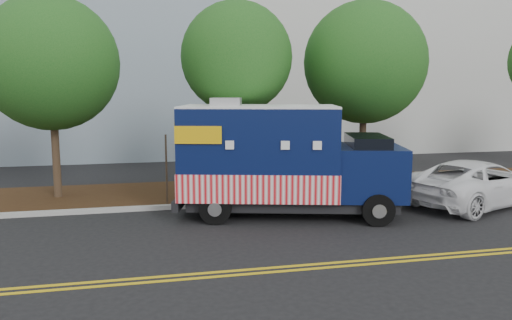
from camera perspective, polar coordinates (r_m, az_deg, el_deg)
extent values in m
plane|color=black|center=(15.23, -2.17, -6.49)|extent=(120.00, 120.00, 0.00)
cube|color=#9E9E99|center=(16.55, -3.05, -5.03)|extent=(120.00, 0.18, 0.15)
cube|color=black|center=(18.58, -4.13, -3.57)|extent=(120.00, 4.00, 0.15)
cube|color=gold|center=(11.08, 2.09, -12.18)|extent=(120.00, 0.10, 0.01)
cube|color=gold|center=(10.86, 2.44, -12.63)|extent=(120.00, 0.10, 0.01)
cylinder|color=#38281C|center=(18.32, -21.92, 1.10)|extent=(0.26, 0.26, 3.57)
sphere|color=#175219|center=(18.22, -22.42, 10.21)|extent=(4.49, 4.49, 4.49)
cylinder|color=#38281C|center=(17.81, -2.18, 2.14)|extent=(0.26, 0.26, 3.96)
sphere|color=#175219|center=(17.74, -2.23, 11.67)|extent=(3.88, 3.88, 3.88)
cylinder|color=#38281C|center=(19.39, 12.07, 2.03)|extent=(0.26, 0.26, 3.67)
sphere|color=#175219|center=(19.31, 12.34, 10.83)|extent=(4.54, 4.54, 4.54)
cube|color=#473828|center=(16.34, -10.19, -1.31)|extent=(0.06, 0.06, 2.40)
cube|color=black|center=(15.36, 4.05, -4.61)|extent=(6.48, 3.61, 0.31)
cube|color=#09133F|center=(15.10, 0.35, 1.03)|extent=(5.11, 3.63, 2.64)
cube|color=red|center=(15.24, 0.35, -2.45)|extent=(5.17, 3.71, 0.82)
cube|color=white|center=(14.99, 0.36, 6.12)|extent=(5.11, 3.63, 0.07)
cube|color=#B7B7BA|center=(15.05, -3.43, 6.66)|extent=(1.08, 1.08, 0.24)
cube|color=#09133F|center=(15.43, 12.69, -1.28)|extent=(2.52, 2.79, 1.54)
cube|color=black|center=(15.31, 12.57, 1.43)|extent=(1.61, 2.35, 0.71)
cube|color=black|center=(15.73, 16.26, -3.14)|extent=(0.65, 2.15, 0.33)
cube|color=black|center=(15.62, -8.37, -4.34)|extent=(0.83, 2.44, 0.31)
cube|color=#B7B7BA|center=(15.35, -8.37, 1.27)|extent=(0.55, 1.92, 2.09)
cube|color=#B7B7BA|center=(16.38, 1.67, 1.79)|extent=(1.92, 0.55, 1.21)
cube|color=#E9B10C|center=(13.89, -6.65, 2.86)|extent=(1.28, 0.36, 0.49)
cube|color=#E9B10C|center=(16.47, -5.23, 3.72)|extent=(1.28, 0.36, 0.49)
cylinder|color=black|center=(14.55, 13.79, -5.56)|extent=(0.97, 0.54, 0.92)
cylinder|color=black|center=(16.70, 12.28, -3.74)|extent=(0.97, 0.54, 0.92)
cylinder|color=black|center=(14.37, -4.66, -5.52)|extent=(0.97, 0.54, 0.92)
cylinder|color=black|center=(16.54, -3.71, -3.68)|extent=(0.97, 0.54, 0.92)
imported|color=white|center=(18.12, 24.02, -2.39)|extent=(5.95, 4.25, 1.51)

